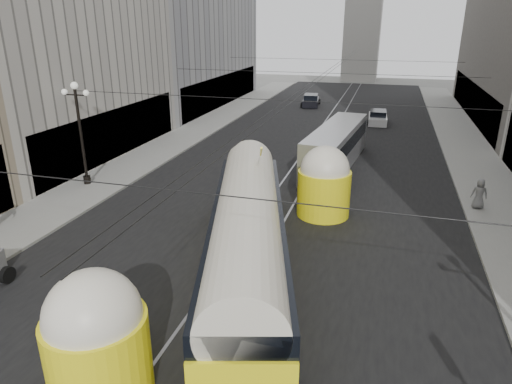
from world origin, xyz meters
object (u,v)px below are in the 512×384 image
Objects in this scene: city_bus at (336,145)px; pedestrian_crossing_a at (61,345)px; pedestrian_sidewalk_right at (479,194)px; streetcar at (247,234)px.

city_bus is 6.24× the size of pedestrian_crossing_a.
pedestrian_sidewalk_right is (13.88, 16.91, 0.07)m from pedestrian_crossing_a.
pedestrian_crossing_a is (-5.29, -23.14, -0.65)m from city_bus.
streetcar reaches higher than pedestrian_crossing_a.
city_bus is at bearing 84.32° from streetcar.
streetcar is at bearing -7.30° from pedestrian_crossing_a.
streetcar reaches higher than city_bus.
pedestrian_crossing_a is at bearing 53.11° from pedestrian_sidewalk_right.
streetcar is 10.12× the size of pedestrian_sidewalk_right.
pedestrian_crossing_a is 21.88m from pedestrian_sidewalk_right.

